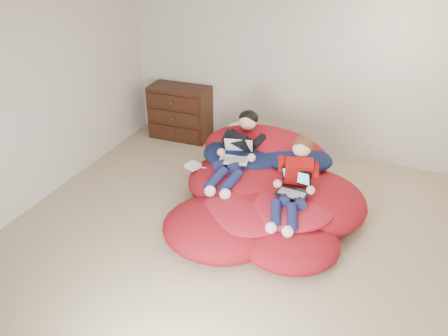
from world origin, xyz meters
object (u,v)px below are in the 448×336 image
older_boy (239,148)px  laptop_white (236,154)px  younger_boy (295,178)px  dresser (180,112)px  beanbag_pile (265,192)px  laptop_black (294,186)px

older_boy → laptop_white: 0.12m
younger_boy → older_boy: bearing=150.8°
older_boy → laptop_white: (0.00, -0.12, -0.03)m
dresser → younger_boy: (2.36, -1.79, 0.20)m
beanbag_pile → laptop_white: size_ratio=5.63×
laptop_white → laptop_black: laptop_white is taller
dresser → laptop_black: (2.36, -1.83, 0.13)m
beanbag_pile → younger_boy: (0.40, -0.22, 0.39)m
dresser → beanbag_pile: size_ratio=0.40×
younger_boy → laptop_white: 0.92m
dresser → laptop_white: (1.51, -1.43, 0.19)m
beanbag_pile → laptop_white: bearing=162.7°
dresser → beanbag_pile: bearing=-38.8°
dresser → laptop_black: size_ratio=2.54×
laptop_black → older_boy: bearing=149.0°
beanbag_pile → older_boy: (-0.45, 0.26, 0.41)m
older_boy → laptop_white: size_ratio=2.93×
dresser → younger_boy: bearing=-37.2°
younger_boy → beanbag_pile: bearing=151.3°
younger_boy → laptop_black: younger_boy is taller
dresser → older_boy: 2.02m
dresser → younger_boy: 2.97m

